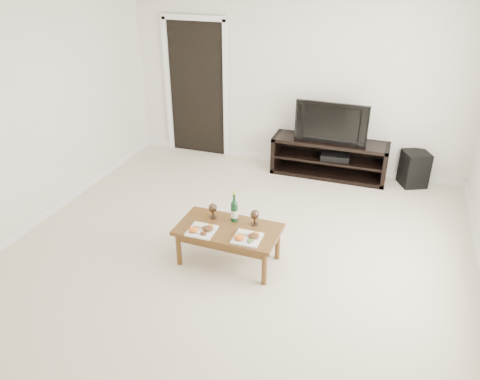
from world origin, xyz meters
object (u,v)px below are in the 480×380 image
object	(u,v)px
television	(332,121)
coffee_table	(229,245)
subwoofer	(414,169)
media_console	(329,158)

from	to	relation	value
television	coffee_table	bearing A→B (deg)	-103.38
television	subwoofer	distance (m)	1.32
subwoofer	coffee_table	distance (m)	3.14
media_console	subwoofer	bearing A→B (deg)	4.15
media_console	coffee_table	world-z (taller)	media_console
subwoofer	coffee_table	xyz separation A→B (m)	(-1.82, -2.56, -0.04)
media_console	television	size ratio (longest dim) A/B	1.63
subwoofer	television	bearing A→B (deg)	159.34
coffee_table	media_console	bearing A→B (deg)	75.49
subwoofer	coffee_table	size ratio (longest dim) A/B	0.47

